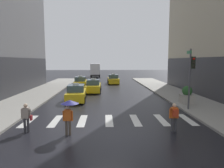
% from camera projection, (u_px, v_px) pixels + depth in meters
% --- Properties ---
extents(ground_plane, '(160.00, 160.00, 0.00)m').
position_uv_depth(ground_plane, '(110.00, 137.00, 10.84)').
color(ground_plane, black).
extents(crosswalk_markings, '(11.30, 2.80, 0.01)m').
position_uv_depth(crosswalk_markings, '(109.00, 120.00, 13.82)').
color(crosswalk_markings, silver).
rests_on(crosswalk_markings, ground).
extents(traffic_light_pole, '(0.44, 0.84, 4.80)m').
position_uv_depth(traffic_light_pole, '(191.00, 70.00, 16.13)').
color(traffic_light_pole, '#47474C').
rests_on(traffic_light_pole, curb_right).
extents(taxi_lead, '(2.10, 4.62, 1.80)m').
position_uv_depth(taxi_lead, '(76.00, 93.00, 20.65)').
color(taxi_lead, yellow).
rests_on(taxi_lead, ground).
extents(taxi_second, '(1.98, 4.56, 1.80)m').
position_uv_depth(taxi_second, '(93.00, 86.00, 26.46)').
color(taxi_second, yellow).
rests_on(taxi_second, ground).
extents(taxi_third, '(2.11, 4.62, 1.80)m').
position_uv_depth(taxi_third, '(80.00, 82.00, 31.20)').
color(taxi_third, yellow).
rests_on(taxi_third, ground).
extents(taxi_fourth, '(2.04, 4.59, 1.80)m').
position_uv_depth(taxi_fourth, '(113.00, 80.00, 36.13)').
color(taxi_fourth, yellow).
rests_on(taxi_fourth, ground).
extents(box_truck, '(2.46, 7.60, 3.35)m').
position_uv_depth(box_truck, '(95.00, 70.00, 50.05)').
color(box_truck, '#2D2D2D').
rests_on(box_truck, ground).
extents(pedestrian_with_umbrella, '(0.96, 0.96, 1.94)m').
position_uv_depth(pedestrian_with_umbrella, '(69.00, 108.00, 10.90)').
color(pedestrian_with_umbrella, '#473D33').
rests_on(pedestrian_with_umbrella, ground).
extents(pedestrian_with_backpack, '(0.55, 0.43, 1.65)m').
position_uv_depth(pedestrian_with_backpack, '(174.00, 115.00, 11.43)').
color(pedestrian_with_backpack, '#333338').
rests_on(pedestrian_with_backpack, ground).
extents(pedestrian_with_handbag, '(0.60, 0.24, 1.65)m').
position_uv_depth(pedestrian_with_handbag, '(26.00, 116.00, 11.41)').
color(pedestrian_with_handbag, '#333338').
rests_on(pedestrian_with_handbag, ground).
extents(planter_near_corner, '(1.10, 1.10, 1.60)m').
position_uv_depth(planter_near_corner, '(187.00, 96.00, 18.58)').
color(planter_near_corner, '#A8A399').
rests_on(planter_near_corner, curb_right).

